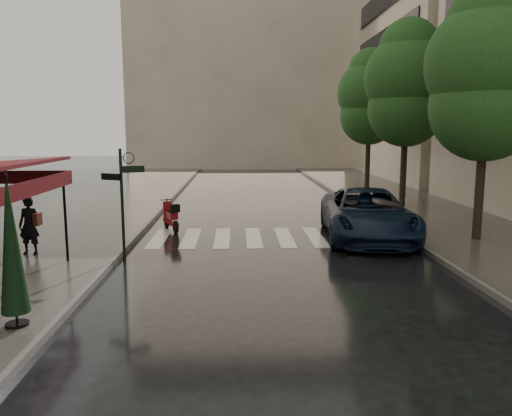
{
  "coord_description": "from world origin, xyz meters",
  "views": [
    {
      "loc": [
        1.88,
        -10.42,
        3.59
      ],
      "look_at": [
        2.43,
        3.51,
        1.4
      ],
      "focal_mm": 35.0,
      "sensor_mm": 36.0,
      "label": 1
    }
  ],
  "objects": [
    {
      "name": "signpost",
      "position": [
        -1.19,
        3.0,
        1.83
      ],
      "size": [
        1.17,
        0.29,
        3.1
      ],
      "color": "black",
      "rests_on": "ground"
    },
    {
      "name": "parasol_front",
      "position": [
        -2.07,
        -1.74,
        1.6
      ],
      "size": [
        0.5,
        0.5,
        2.76
      ],
      "color": "black",
      "rests_on": "sidewalk_near"
    },
    {
      "name": "pedestrian_with_umbrella",
      "position": [
        -3.93,
        3.55,
        1.74
      ],
      "size": [
        1.05,
        1.07,
        2.44
      ],
      "rotation": [
        0.0,
        0.0,
        -0.09
      ],
      "color": "black",
      "rests_on": "sidewalk_near"
    },
    {
      "name": "scooter",
      "position": [
        -0.46,
        7.31,
        0.49
      ],
      "size": [
        0.83,
        1.52,
        1.06
      ],
      "rotation": [
        0.0,
        0.0,
        0.41
      ],
      "color": "black",
      "rests_on": "ground"
    },
    {
      "name": "backdrop_building",
      "position": [
        3.0,
        38.0,
        10.0
      ],
      "size": [
        22.0,
        6.0,
        20.0
      ],
      "primitive_type": "cube",
      "color": "tan",
      "rests_on": "ground"
    },
    {
      "name": "sidewalk_far",
      "position": [
        10.25,
        12.0,
        0.06
      ],
      "size": [
        5.5,
        60.0,
        0.12
      ],
      "primitive_type": "cube",
      "color": "#38332D",
      "rests_on": "ground"
    },
    {
      "name": "haussmann_far",
      "position": [
        16.5,
        26.0,
        9.25
      ],
      "size": [
        8.0,
        16.0,
        18.5
      ],
      "primitive_type": "cube",
      "color": "tan",
      "rests_on": "ground"
    },
    {
      "name": "ground",
      "position": [
        0.0,
        0.0,
        0.0
      ],
      "size": [
        120.0,
        120.0,
        0.0
      ],
      "primitive_type": "plane",
      "color": "black",
      "rests_on": "ground"
    },
    {
      "name": "curb_far",
      "position": [
        7.45,
        12.0,
        0.07
      ],
      "size": [
        0.12,
        60.0,
        0.16
      ],
      "primitive_type": "cube",
      "color": "#595651",
      "rests_on": "ground"
    },
    {
      "name": "crosswalk",
      "position": [
        2.98,
        6.0,
        0.01
      ],
      "size": [
        7.85,
        3.2,
        0.01
      ],
      "color": "silver",
      "rests_on": "ground"
    },
    {
      "name": "tree_mid",
      "position": [
        9.5,
        12.0,
        5.59
      ],
      "size": [
        3.8,
        3.8,
        8.34
      ],
      "color": "black",
      "rests_on": "sidewalk_far"
    },
    {
      "name": "sidewalk_near",
      "position": [
        -4.5,
        12.0,
        0.06
      ],
      "size": [
        6.0,
        60.0,
        0.12
      ],
      "primitive_type": "cube",
      "color": "#38332D",
      "rests_on": "ground"
    },
    {
      "name": "parked_car",
      "position": [
        6.22,
        5.75,
        0.82
      ],
      "size": [
        3.3,
        6.16,
        1.65
      ],
      "primitive_type": "imported",
      "rotation": [
        0.0,
        0.0,
        -0.1
      ],
      "color": "black",
      "rests_on": "ground"
    },
    {
      "name": "tree_near",
      "position": [
        9.6,
        5.0,
        5.32
      ],
      "size": [
        3.8,
        3.8,
        7.99
      ],
      "color": "black",
      "rests_on": "sidewalk_far"
    },
    {
      "name": "tree_far",
      "position": [
        9.7,
        19.0,
        5.46
      ],
      "size": [
        3.8,
        3.8,
        8.16
      ],
      "color": "black",
      "rests_on": "sidewalk_far"
    },
    {
      "name": "curb_near",
      "position": [
        -1.45,
        12.0,
        0.07
      ],
      "size": [
        0.12,
        60.0,
        0.16
      ],
      "primitive_type": "cube",
      "color": "#595651",
      "rests_on": "ground"
    }
  ]
}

